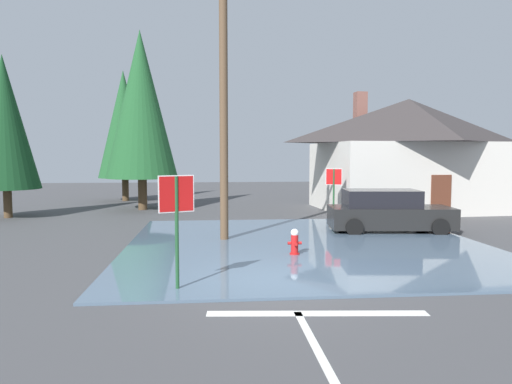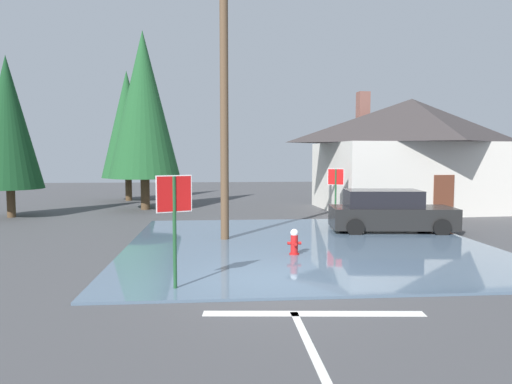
{
  "view_description": "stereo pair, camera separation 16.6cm",
  "coord_description": "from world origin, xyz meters",
  "px_view_note": "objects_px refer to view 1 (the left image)",
  "views": [
    {
      "loc": [
        -1.45,
        -10.74,
        2.93
      ],
      "look_at": [
        -0.11,
        3.62,
        1.79
      ],
      "focal_mm": 33.19,
      "sensor_mm": 36.0,
      "label": 1
    },
    {
      "loc": [
        -1.28,
        -10.75,
        2.93
      ],
      "look_at": [
        -0.11,
        3.62,
        1.79
      ],
      "focal_mm": 33.19,
      "sensor_mm": 36.0,
      "label": 2
    }
  ],
  "objects_px": {
    "stop_sign_near": "(177,208)",
    "house": "(408,153)",
    "parked_car": "(388,212)",
    "pine_tree_tall_left": "(141,105)",
    "utility_pole": "(224,100)",
    "pine_tree_mid_left": "(124,125)",
    "fire_hydrant": "(295,243)",
    "pine_tree_short_left": "(4,122)",
    "stop_sign_far": "(334,183)"
  },
  "relations": [
    {
      "from": "utility_pole",
      "to": "pine_tree_mid_left",
      "type": "distance_m",
      "value": 15.86
    },
    {
      "from": "fire_hydrant",
      "to": "parked_car",
      "type": "relative_size",
      "value": 0.17
    },
    {
      "from": "fire_hydrant",
      "to": "utility_pole",
      "type": "bearing_deg",
      "value": 126.35
    },
    {
      "from": "stop_sign_far",
      "to": "fire_hydrant",
      "type": "bearing_deg",
      "value": -112.42
    },
    {
      "from": "pine_tree_mid_left",
      "to": "pine_tree_short_left",
      "type": "bearing_deg",
      "value": -116.97
    },
    {
      "from": "stop_sign_near",
      "to": "stop_sign_far",
      "type": "relative_size",
      "value": 1.08
    },
    {
      "from": "pine_tree_mid_left",
      "to": "pine_tree_short_left",
      "type": "xyz_separation_m",
      "value": [
        -3.98,
        -7.82,
        -0.42
      ]
    },
    {
      "from": "stop_sign_far",
      "to": "pine_tree_short_left",
      "type": "xyz_separation_m",
      "value": [
        -14.96,
        2.01,
        2.77
      ]
    },
    {
      "from": "utility_pole",
      "to": "pine_tree_short_left",
      "type": "distance_m",
      "value": 12.06
    },
    {
      "from": "house",
      "to": "parked_car",
      "type": "xyz_separation_m",
      "value": [
        -3.74,
        -7.06,
        -2.28
      ]
    },
    {
      "from": "house",
      "to": "parked_car",
      "type": "bearing_deg",
      "value": -117.91
    },
    {
      "from": "utility_pole",
      "to": "parked_car",
      "type": "bearing_deg",
      "value": 11.81
    },
    {
      "from": "utility_pole",
      "to": "parked_car",
      "type": "xyz_separation_m",
      "value": [
        6.23,
        1.3,
        -3.98
      ]
    },
    {
      "from": "fire_hydrant",
      "to": "parked_car",
      "type": "distance_m",
      "value": 5.84
    },
    {
      "from": "house",
      "to": "pine_tree_short_left",
      "type": "bearing_deg",
      "value": -175.79
    },
    {
      "from": "utility_pole",
      "to": "pine_tree_mid_left",
      "type": "height_order",
      "value": "utility_pole"
    },
    {
      "from": "stop_sign_near",
      "to": "utility_pole",
      "type": "xyz_separation_m",
      "value": [
        1.16,
        5.88,
        2.95
      ]
    },
    {
      "from": "house",
      "to": "pine_tree_mid_left",
      "type": "xyz_separation_m",
      "value": [
        -15.88,
        6.36,
        1.79
      ]
    },
    {
      "from": "pine_tree_tall_left",
      "to": "house",
      "type": "bearing_deg",
      "value": -5.17
    },
    {
      "from": "pine_tree_tall_left",
      "to": "utility_pole",
      "type": "bearing_deg",
      "value": -66.92
    },
    {
      "from": "stop_sign_far",
      "to": "pine_tree_short_left",
      "type": "height_order",
      "value": "pine_tree_short_left"
    },
    {
      "from": "pine_tree_mid_left",
      "to": "pine_tree_short_left",
      "type": "relative_size",
      "value": 1.09
    },
    {
      "from": "stop_sign_near",
      "to": "pine_tree_short_left",
      "type": "height_order",
      "value": "pine_tree_short_left"
    },
    {
      "from": "fire_hydrant",
      "to": "pine_tree_short_left",
      "type": "distance_m",
      "value": 15.75
    },
    {
      "from": "pine_tree_tall_left",
      "to": "pine_tree_mid_left",
      "type": "xyz_separation_m",
      "value": [
        -1.81,
        5.09,
        -0.72
      ]
    },
    {
      "from": "stop_sign_near",
      "to": "pine_tree_tall_left",
      "type": "height_order",
      "value": "pine_tree_tall_left"
    },
    {
      "from": "house",
      "to": "pine_tree_tall_left",
      "type": "bearing_deg",
      "value": 174.83
    },
    {
      "from": "utility_pole",
      "to": "pine_tree_tall_left",
      "type": "relative_size",
      "value": 0.97
    },
    {
      "from": "stop_sign_far",
      "to": "house",
      "type": "xyz_separation_m",
      "value": [
        4.9,
        3.47,
        1.39
      ]
    },
    {
      "from": "parked_car",
      "to": "stop_sign_far",
      "type": "bearing_deg",
      "value": 107.9
    },
    {
      "from": "fire_hydrant",
      "to": "stop_sign_far",
      "type": "bearing_deg",
      "value": 67.58
    },
    {
      "from": "fire_hydrant",
      "to": "pine_tree_mid_left",
      "type": "distance_m",
      "value": 19.59
    },
    {
      "from": "house",
      "to": "pine_tree_tall_left",
      "type": "height_order",
      "value": "pine_tree_tall_left"
    },
    {
      "from": "utility_pole",
      "to": "house",
      "type": "relative_size",
      "value": 0.9
    },
    {
      "from": "fire_hydrant",
      "to": "utility_pole",
      "type": "relative_size",
      "value": 0.09
    },
    {
      "from": "stop_sign_near",
      "to": "fire_hydrant",
      "type": "height_order",
      "value": "stop_sign_near"
    },
    {
      "from": "stop_sign_near",
      "to": "house",
      "type": "xyz_separation_m",
      "value": [
        11.13,
        14.24,
        1.25
      ]
    },
    {
      "from": "utility_pole",
      "to": "stop_sign_far",
      "type": "xyz_separation_m",
      "value": [
        5.07,
        4.88,
        -3.1
      ]
    },
    {
      "from": "parked_car",
      "to": "utility_pole",
      "type": "bearing_deg",
      "value": -168.19
    },
    {
      "from": "parked_car",
      "to": "pine_tree_tall_left",
      "type": "distance_m",
      "value": 14.11
    },
    {
      "from": "utility_pole",
      "to": "pine_tree_mid_left",
      "type": "bearing_deg",
      "value": 111.88
    },
    {
      "from": "utility_pole",
      "to": "pine_tree_short_left",
      "type": "relative_size",
      "value": 1.22
    },
    {
      "from": "pine_tree_mid_left",
      "to": "utility_pole",
      "type": "bearing_deg",
      "value": -68.12
    },
    {
      "from": "fire_hydrant",
      "to": "parked_car",
      "type": "height_order",
      "value": "parked_car"
    },
    {
      "from": "parked_car",
      "to": "pine_tree_short_left",
      "type": "xyz_separation_m",
      "value": [
        -16.12,
        5.6,
        3.65
      ]
    },
    {
      "from": "stop_sign_near",
      "to": "parked_car",
      "type": "relative_size",
      "value": 0.53
    },
    {
      "from": "pine_tree_short_left",
      "to": "pine_tree_tall_left",
      "type": "bearing_deg",
      "value": 25.29
    },
    {
      "from": "pine_tree_short_left",
      "to": "parked_car",
      "type": "bearing_deg",
      "value": -19.15
    },
    {
      "from": "parked_car",
      "to": "fire_hydrant",
      "type": "bearing_deg",
      "value": -137.14
    },
    {
      "from": "house",
      "to": "parked_car",
      "type": "distance_m",
      "value": 8.3
    }
  ]
}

